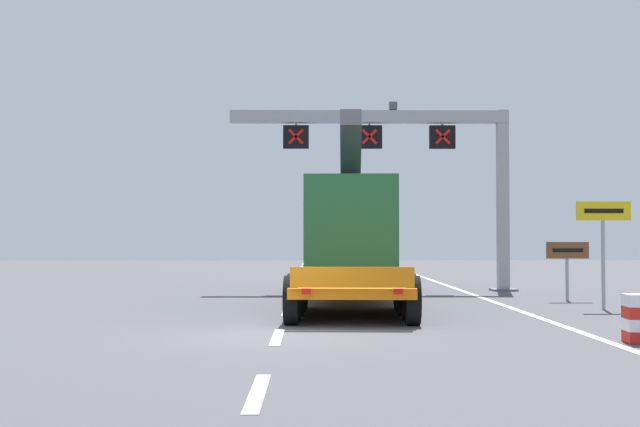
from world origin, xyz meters
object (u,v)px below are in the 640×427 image
(overhead_lane_gantry, at_px, (410,147))
(exit_sign_yellow, at_px, (603,228))
(heavy_haul_truck_orange, at_px, (350,237))
(tourist_info_sign_brown, at_px, (567,257))

(overhead_lane_gantry, height_order, exit_sign_yellow, overhead_lane_gantry)
(heavy_haul_truck_orange, xyz_separation_m, exit_sign_yellow, (6.70, -3.59, 0.22))
(heavy_haul_truck_orange, distance_m, exit_sign_yellow, 7.60)
(heavy_haul_truck_orange, xyz_separation_m, tourist_info_sign_brown, (6.68, -0.49, -0.62))
(exit_sign_yellow, relative_size, tourist_info_sign_brown, 1.61)
(heavy_haul_truck_orange, distance_m, tourist_info_sign_brown, 6.73)
(exit_sign_yellow, height_order, tourist_info_sign_brown, exit_sign_yellow)
(tourist_info_sign_brown, bearing_deg, overhead_lane_gantry, 130.82)
(heavy_haul_truck_orange, relative_size, exit_sign_yellow, 4.83)
(heavy_haul_truck_orange, relative_size, tourist_info_sign_brown, 7.77)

